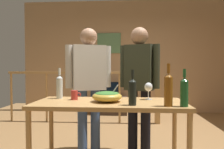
{
  "coord_description": "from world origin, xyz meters",
  "views": [
    {
      "loc": [
        -0.06,
        -2.88,
        1.15
      ],
      "look_at": [
        -0.24,
        -0.41,
        1.07
      ],
      "focal_mm": 33.7,
      "sensor_mm": 36.0,
      "label": 1
    }
  ],
  "objects_px": {
    "wine_glass": "(148,88)",
    "wine_bottle_dark": "(132,91)",
    "tv_console": "(109,105)",
    "wine_bottle_clear": "(60,86)",
    "mug_red": "(75,95)",
    "wine_bottle_green": "(184,91)",
    "flat_screen_tv": "(109,88)",
    "serving_table": "(110,110)",
    "salad_bowl": "(107,96)",
    "wine_bottle_amber": "(168,89)",
    "framed_picture": "(109,43)",
    "person_standing_right": "(139,79)",
    "person_standing_left": "(89,78)",
    "stair_railing": "(108,89)"
  },
  "relations": [
    {
      "from": "framed_picture",
      "to": "tv_console",
      "type": "relative_size",
      "value": 0.67
    },
    {
      "from": "tv_console",
      "to": "flat_screen_tv",
      "type": "bearing_deg",
      "value": -90.0
    },
    {
      "from": "wine_bottle_clear",
      "to": "person_standing_right",
      "type": "xyz_separation_m",
      "value": [
        0.92,
        0.51,
        0.05
      ]
    },
    {
      "from": "salad_bowl",
      "to": "wine_glass",
      "type": "distance_m",
      "value": 0.47
    },
    {
      "from": "serving_table",
      "to": "tv_console",
      "type": "bearing_deg",
      "value": 94.98
    },
    {
      "from": "stair_railing",
      "to": "person_standing_left",
      "type": "distance_m",
      "value": 1.54
    },
    {
      "from": "wine_bottle_dark",
      "to": "wine_bottle_clear",
      "type": "height_order",
      "value": "wine_bottle_clear"
    },
    {
      "from": "tv_console",
      "to": "flat_screen_tv",
      "type": "xyz_separation_m",
      "value": [
        0.0,
        -0.03,
        0.44
      ]
    },
    {
      "from": "stair_railing",
      "to": "wine_glass",
      "type": "distance_m",
      "value": 2.15
    },
    {
      "from": "stair_railing",
      "to": "serving_table",
      "type": "height_order",
      "value": "stair_railing"
    },
    {
      "from": "flat_screen_tv",
      "to": "person_standing_left",
      "type": "relative_size",
      "value": 0.3
    },
    {
      "from": "flat_screen_tv",
      "to": "wine_bottle_green",
      "type": "xyz_separation_m",
      "value": [
        0.95,
        -3.24,
        0.29
      ]
    },
    {
      "from": "tv_console",
      "to": "wine_bottle_dark",
      "type": "relative_size",
      "value": 2.75
    },
    {
      "from": "tv_console",
      "to": "wine_bottle_clear",
      "type": "height_order",
      "value": "wine_bottle_clear"
    },
    {
      "from": "mug_red",
      "to": "wine_bottle_green",
      "type": "bearing_deg",
      "value": -16.93
    },
    {
      "from": "framed_picture",
      "to": "wine_bottle_clear",
      "type": "height_order",
      "value": "framed_picture"
    },
    {
      "from": "tv_console",
      "to": "mug_red",
      "type": "distance_m",
      "value": 3.02
    },
    {
      "from": "wine_bottle_clear",
      "to": "wine_glass",
      "type": "bearing_deg",
      "value": -1.02
    },
    {
      "from": "person_standing_left",
      "to": "person_standing_right",
      "type": "bearing_deg",
      "value": 158.17
    },
    {
      "from": "tv_console",
      "to": "wine_bottle_clear",
      "type": "xyz_separation_m",
      "value": [
        -0.31,
        -2.86,
        0.73
      ]
    },
    {
      "from": "serving_table",
      "to": "person_standing_right",
      "type": "bearing_deg",
      "value": 63.91
    },
    {
      "from": "flat_screen_tv",
      "to": "person_standing_right",
      "type": "xyz_separation_m",
      "value": [
        0.61,
        -2.31,
        0.35
      ]
    },
    {
      "from": "tv_console",
      "to": "mug_red",
      "type": "relative_size",
      "value": 8.21
    },
    {
      "from": "salad_bowl",
      "to": "wine_bottle_clear",
      "type": "bearing_deg",
      "value": 160.69
    },
    {
      "from": "framed_picture",
      "to": "wine_glass",
      "type": "distance_m",
      "value": 3.35
    },
    {
      "from": "salad_bowl",
      "to": "wine_bottle_green",
      "type": "xyz_separation_m",
      "value": [
        0.71,
        -0.22,
        0.08
      ]
    },
    {
      "from": "wine_bottle_dark",
      "to": "flat_screen_tv",
      "type": "bearing_deg",
      "value": 98.73
    },
    {
      "from": "salad_bowl",
      "to": "mug_red",
      "type": "distance_m",
      "value": 0.38
    },
    {
      "from": "wine_glass",
      "to": "mug_red",
      "type": "distance_m",
      "value": 0.8
    },
    {
      "from": "wine_bottle_green",
      "to": "person_standing_right",
      "type": "distance_m",
      "value": 0.99
    },
    {
      "from": "wine_bottle_amber",
      "to": "wine_bottle_dark",
      "type": "bearing_deg",
      "value": 174.21
    },
    {
      "from": "stair_railing",
      "to": "wine_bottle_green",
      "type": "xyz_separation_m",
      "value": [
        0.89,
        -2.44,
        0.23
      ]
    },
    {
      "from": "person_standing_right",
      "to": "flat_screen_tv",
      "type": "bearing_deg",
      "value": -53.5
    },
    {
      "from": "wine_bottle_dark",
      "to": "wine_bottle_amber",
      "type": "bearing_deg",
      "value": -5.79
    },
    {
      "from": "wine_bottle_amber",
      "to": "framed_picture",
      "type": "bearing_deg",
      "value": 103.17
    },
    {
      "from": "flat_screen_tv",
      "to": "mug_red",
      "type": "height_order",
      "value": "mug_red"
    },
    {
      "from": "wine_bottle_dark",
      "to": "tv_console",
      "type": "bearing_deg",
      "value": 98.65
    },
    {
      "from": "framed_picture",
      "to": "salad_bowl",
      "type": "distance_m",
      "value": 3.48
    },
    {
      "from": "wine_bottle_clear",
      "to": "wine_bottle_dark",
      "type": "bearing_deg",
      "value": -24.81
    },
    {
      "from": "wine_glass",
      "to": "wine_bottle_dark",
      "type": "height_order",
      "value": "wine_bottle_dark"
    },
    {
      "from": "flat_screen_tv",
      "to": "serving_table",
      "type": "distance_m",
      "value": 3.02
    },
    {
      "from": "framed_picture",
      "to": "wine_bottle_dark",
      "type": "height_order",
      "value": "framed_picture"
    },
    {
      "from": "wine_bottle_dark",
      "to": "mug_red",
      "type": "bearing_deg",
      "value": 154.87
    },
    {
      "from": "flat_screen_tv",
      "to": "wine_bottle_clear",
      "type": "xyz_separation_m",
      "value": [
        -0.31,
        -2.83,
        0.29
      ]
    },
    {
      "from": "serving_table",
      "to": "wine_bottle_clear",
      "type": "relative_size",
      "value": 4.43
    },
    {
      "from": "stair_railing",
      "to": "flat_screen_tv",
      "type": "xyz_separation_m",
      "value": [
        -0.06,
        0.8,
        -0.06
      ]
    },
    {
      "from": "tv_console",
      "to": "wine_bottle_clear",
      "type": "bearing_deg",
      "value": -96.28
    },
    {
      "from": "wine_bottle_amber",
      "to": "mug_red",
      "type": "height_order",
      "value": "wine_bottle_amber"
    },
    {
      "from": "tv_console",
      "to": "serving_table",
      "type": "bearing_deg",
      "value": -85.02
    },
    {
      "from": "wine_bottle_amber",
      "to": "mug_red",
      "type": "bearing_deg",
      "value": 161.04
    }
  ]
}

